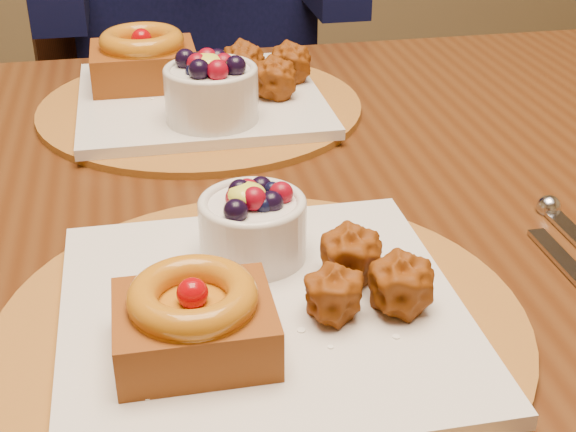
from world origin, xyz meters
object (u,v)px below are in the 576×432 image
at_px(dining_table, 227,261).
at_px(chair_far, 165,126).
at_px(place_setting_near, 258,301).
at_px(place_setting_far, 197,87).

xyz_separation_m(dining_table, chair_far, (-0.02, 0.85, -0.20)).
bearing_deg(dining_table, place_setting_near, -90.58).
bearing_deg(chair_far, place_setting_near, -106.26).
bearing_deg(place_setting_far, place_setting_near, -89.78).
distance_m(place_setting_near, place_setting_far, 0.43).
bearing_deg(place_setting_far, dining_table, -88.97).
height_order(place_setting_near, chair_far, chair_far).
distance_m(place_setting_far, chair_far, 0.71).
xyz_separation_m(place_setting_near, chair_far, (-0.02, 1.07, -0.30)).
xyz_separation_m(place_setting_far, chair_far, (-0.02, 0.64, -0.31)).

